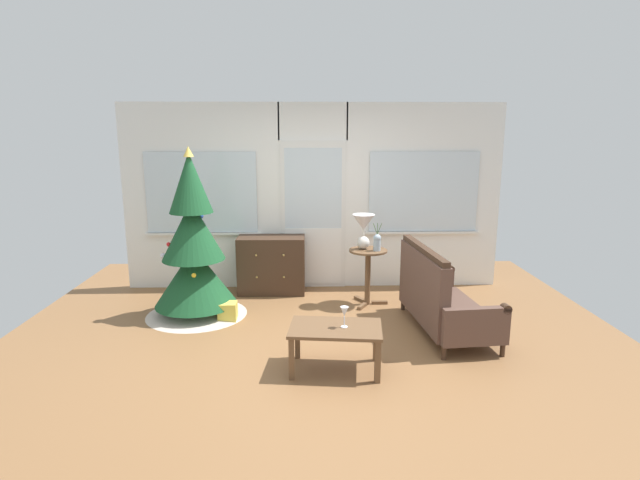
# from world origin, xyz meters

# --- Properties ---
(ground_plane) EXTENTS (6.76, 6.76, 0.00)m
(ground_plane) POSITION_xyz_m (0.00, 0.00, 0.00)
(ground_plane) COLOR brown
(back_wall_with_door) EXTENTS (5.20, 0.14, 2.55)m
(back_wall_with_door) POSITION_xyz_m (0.00, 2.08, 1.28)
(back_wall_with_door) COLOR white
(back_wall_with_door) RESTS_ON ground
(christmas_tree) EXTENTS (1.20, 1.20, 2.01)m
(christmas_tree) POSITION_xyz_m (-1.43, 0.96, 0.74)
(christmas_tree) COLOR #4C331E
(christmas_tree) RESTS_ON ground
(dresser_cabinet) EXTENTS (0.91, 0.46, 0.78)m
(dresser_cabinet) POSITION_xyz_m (-0.57, 1.79, 0.39)
(dresser_cabinet) COLOR #3D281C
(dresser_cabinet) RESTS_ON ground
(settee_sofa) EXTENTS (0.84, 1.59, 0.96)m
(settee_sofa) POSITION_xyz_m (1.35, 0.36, 0.38)
(settee_sofa) COLOR #3D281C
(settee_sofa) RESTS_ON ground
(side_table) EXTENTS (0.50, 0.48, 0.72)m
(side_table) POSITION_xyz_m (0.68, 1.26, 0.51)
(side_table) COLOR brown
(side_table) RESTS_ON ground
(table_lamp) EXTENTS (0.28, 0.28, 0.44)m
(table_lamp) POSITION_xyz_m (0.62, 1.30, 1.00)
(table_lamp) COLOR silver
(table_lamp) RESTS_ON side_table
(flower_vase) EXTENTS (0.11, 0.10, 0.35)m
(flower_vase) POSITION_xyz_m (0.78, 1.20, 0.83)
(flower_vase) COLOR #99ADBC
(flower_vase) RESTS_ON side_table
(coffee_table) EXTENTS (0.89, 0.61, 0.42)m
(coffee_table) POSITION_xyz_m (0.16, -0.53, 0.36)
(coffee_table) COLOR brown
(coffee_table) RESTS_ON ground
(wine_glass) EXTENTS (0.08, 0.08, 0.20)m
(wine_glass) POSITION_xyz_m (0.24, -0.54, 0.56)
(wine_glass) COLOR silver
(wine_glass) RESTS_ON coffee_table
(gift_box) EXTENTS (0.21, 0.19, 0.21)m
(gift_box) POSITION_xyz_m (-1.03, 0.76, 0.11)
(gift_box) COLOR #D8C64C
(gift_box) RESTS_ON ground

